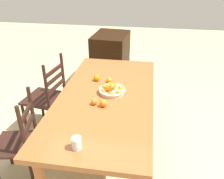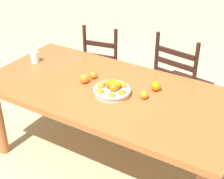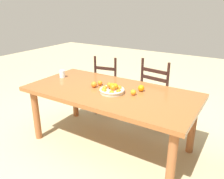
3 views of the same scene
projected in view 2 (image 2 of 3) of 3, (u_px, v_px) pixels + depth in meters
The scene contains 10 objects.
ground_plane at pixel (110, 161), 3.03m from camera, with size 12.00×12.00×0.00m, color tan.
dining_table at pixel (109, 99), 2.71m from camera, with size 2.03×1.00×0.75m.
chair_near_window at pixel (105, 71), 3.62m from camera, with size 0.45×0.45×0.96m.
chair_by_cabinet at pixel (180, 85), 3.27m from camera, with size 0.52×0.52×1.01m.
fruit_bowl at pixel (112, 89), 2.58m from camera, with size 0.29×0.29×0.12m.
orange_loose_0 at pixel (156, 86), 2.62m from camera, with size 0.08×0.08×0.08m, color orange.
orange_loose_1 at pixel (84, 79), 2.73m from camera, with size 0.07×0.07×0.07m, color orange.
orange_loose_2 at pixel (144, 95), 2.52m from camera, with size 0.06×0.06×0.06m, color orange.
orange_loose_3 at pixel (93, 75), 2.80m from camera, with size 0.06×0.06×0.06m, color orange.
drinking_glass at pixel (35, 57), 3.06m from camera, with size 0.08×0.08×0.10m, color silver.
Camera 2 is at (1.21, -1.97, 2.07)m, focal length 54.38 mm.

